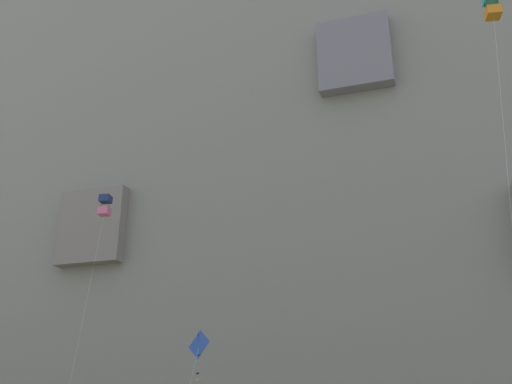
{
  "coord_description": "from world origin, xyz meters",
  "views": [
    {
      "loc": [
        5.51,
        0.78,
        3.24
      ],
      "look_at": [
        -2.57,
        26.18,
        13.56
      ],
      "focal_mm": 39.23,
      "sensor_mm": 36.0,
      "label": 1
    }
  ],
  "objects": [
    {
      "name": "kite_box_front_field",
      "position": [
        -18.85,
        37.3,
        18.39
      ],
      "size": [
        2.08,
        5.4,
        19.27
      ],
      "color": "navy",
      "rests_on": "ground"
    },
    {
      "name": "cliff_face",
      "position": [
        0.02,
        66.95,
        36.25
      ],
      "size": [
        180.0,
        25.6,
        72.56
      ],
      "color": "gray",
      "rests_on": "ground"
    },
    {
      "name": "kite_diamond_upper_left",
      "position": [
        -9.15,
        34.72,
        6.8
      ],
      "size": [
        1.69,
        3.59,
        7.92
      ],
      "color": "blue",
      "rests_on": "ground"
    },
    {
      "name": "kite_box_upper_mid",
      "position": [
        9.3,
        22.69,
        19.46
      ],
      "size": [
        2.0,
        2.04,
        20.2
      ],
      "color": "#38B2D1",
      "rests_on": "ground"
    }
  ]
}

